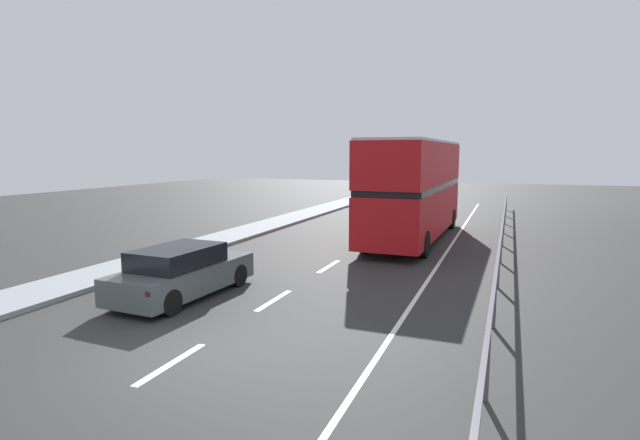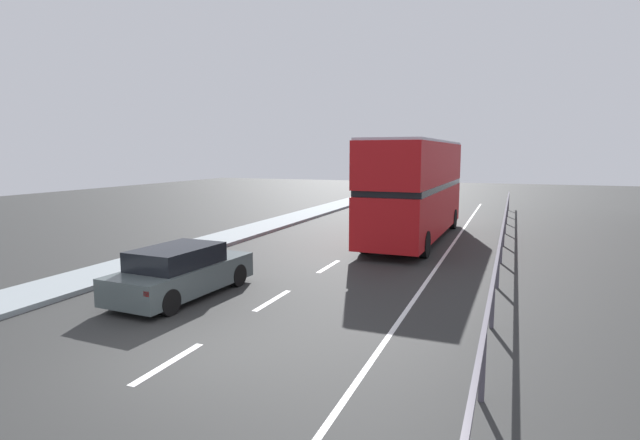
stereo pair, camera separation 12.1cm
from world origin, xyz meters
name	(u,v)px [view 2 (the right image)]	position (x,y,z in m)	size (l,w,h in m)	color
ground_plane	(181,358)	(0.00, 0.00, -0.05)	(74.24, 120.00, 0.10)	#2B2C2B
lane_paint_markings	(394,268)	(2.11, 8.64, 0.00)	(3.58, 46.00, 0.01)	silver
bridge_side_railing	(500,246)	(5.42, 9.00, 0.91)	(0.10, 42.00, 1.13)	#504B58
double_decker_bus_red	(416,187)	(1.71, 14.47, 2.33)	(2.73, 10.75, 4.36)	#B31216
hatchback_car_near	(181,272)	(-2.44, 3.30, 0.67)	(1.95, 4.37, 1.38)	#495454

